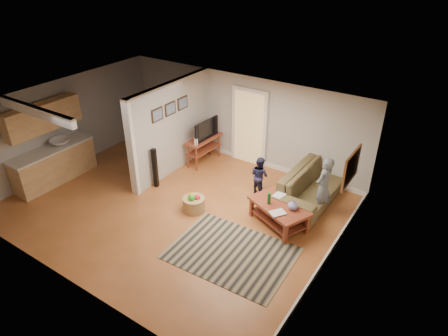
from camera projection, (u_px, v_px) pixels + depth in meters
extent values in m
plane|color=brown|center=(176.00, 206.00, 9.65)|extent=(7.50, 7.50, 0.00)
cube|color=#AAA8A3|center=(241.00, 119.00, 11.22)|extent=(7.50, 0.04, 2.50)
cube|color=#AAA8A3|center=(66.00, 124.00, 10.85)|extent=(0.04, 6.00, 2.50)
cube|color=#AAA8A3|center=(332.00, 215.00, 7.23)|extent=(0.04, 6.00, 2.50)
cube|color=white|center=(169.00, 109.00, 8.42)|extent=(7.50, 6.00, 0.04)
cube|color=#AAA8A3|center=(173.00, 127.00, 10.67)|extent=(0.15, 3.10, 2.50)
cube|color=white|center=(131.00, 149.00, 9.54)|extent=(0.22, 0.10, 2.50)
cube|color=white|center=(240.00, 156.00, 11.78)|extent=(7.50, 0.04, 0.12)
cube|color=white|center=(322.00, 264.00, 7.83)|extent=(0.04, 6.00, 0.12)
cube|color=#D8B272|center=(249.00, 128.00, 11.13)|extent=(0.90, 0.06, 2.10)
cube|color=#A6734C|center=(55.00, 165.00, 10.50)|extent=(0.60, 2.20, 0.90)
cube|color=beige|center=(51.00, 149.00, 10.27)|extent=(0.64, 2.24, 0.05)
cube|color=#A6734C|center=(43.00, 117.00, 9.85)|extent=(0.35, 2.00, 0.70)
imported|color=silver|center=(60.00, 144.00, 10.48)|extent=(0.54, 0.54, 0.19)
cube|color=#322416|center=(157.00, 115.00, 9.86)|extent=(0.03, 0.40, 0.34)
cube|color=#322416|center=(170.00, 109.00, 10.22)|extent=(0.03, 0.40, 0.34)
cube|color=#322416|center=(183.00, 103.00, 10.59)|extent=(0.03, 0.40, 0.34)
cube|color=#9B5E32|center=(351.00, 168.00, 7.73)|extent=(0.04, 0.90, 0.68)
cube|color=black|center=(231.00, 253.00, 8.18)|extent=(2.53, 1.90, 0.01)
imported|color=#4D3D26|center=(312.00, 197.00, 9.99)|extent=(1.09, 2.69, 0.78)
cube|color=maroon|center=(279.00, 206.00, 8.80)|extent=(1.54, 1.25, 0.07)
cube|color=silver|center=(279.00, 206.00, 8.79)|extent=(0.95, 0.76, 0.02)
cube|color=maroon|center=(278.00, 218.00, 8.96)|extent=(1.39, 1.10, 0.03)
cube|color=maroon|center=(252.00, 207.00, 9.20)|extent=(0.10, 0.10, 0.49)
cube|color=maroon|center=(285.00, 234.00, 8.34)|extent=(0.10, 0.10, 0.49)
cube|color=maroon|center=(273.00, 198.00, 9.50)|extent=(0.10, 0.10, 0.49)
cube|color=maroon|center=(307.00, 224.00, 8.63)|extent=(0.10, 0.10, 0.49)
imported|color=#2A2F9B|center=(293.00, 209.00, 8.64)|extent=(0.30, 0.30, 0.23)
cylinder|color=#124F1A|center=(269.00, 198.00, 8.76)|extent=(0.07, 0.07, 0.27)
imported|color=#998C4C|center=(275.00, 194.00, 9.16)|extent=(0.26, 0.33, 0.03)
imported|color=#66594C|center=(275.00, 210.00, 8.59)|extent=(0.38, 0.40, 0.02)
cube|color=maroon|center=(204.00, 139.00, 11.25)|extent=(0.50, 1.23, 0.05)
cube|color=maroon|center=(204.00, 149.00, 11.41)|extent=(0.44, 1.13, 0.03)
cylinder|color=maroon|center=(188.00, 156.00, 11.13)|extent=(0.05, 0.05, 0.75)
cylinder|color=maroon|center=(211.00, 143.00, 11.88)|extent=(0.05, 0.05, 0.75)
cylinder|color=maroon|center=(196.00, 159.00, 10.98)|extent=(0.05, 0.05, 0.75)
cylinder|color=maroon|center=(219.00, 145.00, 11.72)|extent=(0.05, 0.05, 0.75)
imported|color=black|center=(204.00, 138.00, 11.22)|extent=(0.16, 0.98, 0.56)
cylinder|color=white|center=(196.00, 142.00, 10.82)|extent=(0.10, 0.10, 0.18)
cube|color=black|center=(155.00, 168.00, 10.18)|extent=(0.13, 0.13, 1.09)
cube|color=black|center=(207.00, 138.00, 11.84)|extent=(0.13, 0.13, 1.03)
cylinder|color=#946740|center=(194.00, 204.00, 9.42)|extent=(0.52, 0.52, 0.34)
sphere|color=red|center=(197.00, 198.00, 9.33)|extent=(0.16, 0.16, 0.16)
sphere|color=#BF8B16|center=(191.00, 196.00, 9.38)|extent=(0.16, 0.16, 0.16)
sphere|color=green|center=(192.00, 198.00, 9.26)|extent=(0.16, 0.16, 0.16)
imported|color=slate|center=(320.00, 212.00, 9.44)|extent=(0.43, 0.58, 1.43)
imported|color=#1E1E3F|center=(259.00, 193.00, 10.16)|extent=(0.58, 0.51, 1.02)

